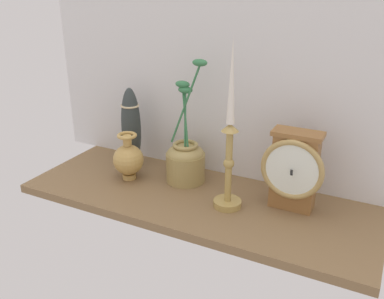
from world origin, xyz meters
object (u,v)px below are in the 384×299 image
brass_vase_jar (186,159)px  tall_ceramic_vase (131,127)px  candlestick_tall_left (229,150)px  brass_vase_bulbous (128,159)px  mantel_clock (294,170)px

brass_vase_jar → tall_ceramic_vase: bearing=173.1°
brass_vase_jar → tall_ceramic_vase: (-21.03, 2.55, 5.87)cm
candlestick_tall_left → tall_ceramic_vase: bearing=163.6°
candlestick_tall_left → brass_vase_jar: (-17.37, 8.77, -9.30)cm
brass_vase_bulbous → tall_ceramic_vase: size_ratio=0.56×
mantel_clock → tall_ceramic_vase: bearing=175.3°
candlestick_tall_left → brass_vase_bulbous: (-33.55, 2.16, -9.99)cm
mantel_clock → tall_ceramic_vase: tall_ceramic_vase is taller
tall_ceramic_vase → candlestick_tall_left: bearing=-16.4°
candlestick_tall_left → tall_ceramic_vase: candlestick_tall_left is taller
tall_ceramic_vase → mantel_clock: bearing=-4.7°
candlestick_tall_left → brass_vase_bulbous: bearing=176.3°
mantel_clock → brass_vase_jar: brass_vase_jar is taller
mantel_clock → tall_ceramic_vase: 54.09cm
candlestick_tall_left → tall_ceramic_vase: 40.18cm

